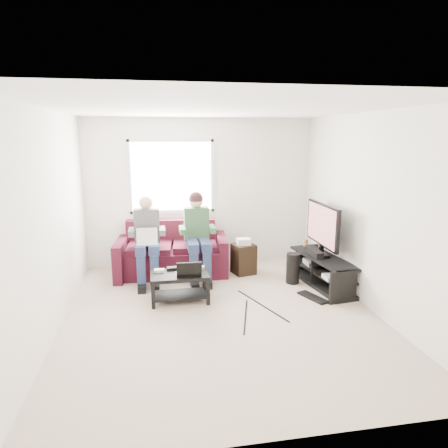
{
  "coord_description": "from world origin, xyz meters",
  "views": [
    {
      "loc": [
        -0.8,
        -4.77,
        2.28
      ],
      "look_at": [
        0.14,
        0.6,
        1.08
      ],
      "focal_mm": 32.0,
      "sensor_mm": 36.0,
      "label": 1
    }
  ],
  "objects_px": {
    "tv": "(322,226)",
    "sofa": "(172,255)",
    "coffee_table": "(180,281)",
    "end_table": "(244,258)",
    "tv_stand": "(323,273)",
    "subwoofer": "(293,268)"
  },
  "relations": [
    {
      "from": "sofa",
      "to": "tv_stand",
      "type": "bearing_deg",
      "value": -23.91
    },
    {
      "from": "coffee_table",
      "to": "tv_stand",
      "type": "height_order",
      "value": "tv_stand"
    },
    {
      "from": "coffee_table",
      "to": "end_table",
      "type": "xyz_separation_m",
      "value": [
        1.14,
        0.98,
        -0.02
      ]
    },
    {
      "from": "sofa",
      "to": "coffee_table",
      "type": "distance_m",
      "value": 1.22
    },
    {
      "from": "tv_stand",
      "to": "subwoofer",
      "type": "relative_size",
      "value": 3.04
    },
    {
      "from": "tv_stand",
      "to": "tv",
      "type": "bearing_deg",
      "value": 91.47
    },
    {
      "from": "end_table",
      "to": "coffee_table",
      "type": "bearing_deg",
      "value": -139.24
    },
    {
      "from": "tv_stand",
      "to": "end_table",
      "type": "bearing_deg",
      "value": 144.82
    },
    {
      "from": "tv",
      "to": "end_table",
      "type": "bearing_deg",
      "value": 148.42
    },
    {
      "from": "tv",
      "to": "subwoofer",
      "type": "xyz_separation_m",
      "value": [
        -0.42,
        0.09,
        -0.69
      ]
    },
    {
      "from": "tv",
      "to": "subwoofer",
      "type": "distance_m",
      "value": 0.81
    },
    {
      "from": "tv",
      "to": "end_table",
      "type": "distance_m",
      "value": 1.44
    },
    {
      "from": "sofa",
      "to": "coffee_table",
      "type": "height_order",
      "value": "sofa"
    },
    {
      "from": "tv_stand",
      "to": "coffee_table",
      "type": "bearing_deg",
      "value": -174.56
    },
    {
      "from": "subwoofer",
      "to": "end_table",
      "type": "relative_size",
      "value": 0.79
    },
    {
      "from": "tv_stand",
      "to": "tv",
      "type": "relative_size",
      "value": 1.33
    },
    {
      "from": "sofa",
      "to": "subwoofer",
      "type": "height_order",
      "value": "sofa"
    },
    {
      "from": "tv",
      "to": "sofa",
      "type": "bearing_deg",
      "value": 158.21
    },
    {
      "from": "tv",
      "to": "subwoofer",
      "type": "relative_size",
      "value": 2.28
    },
    {
      "from": "tv",
      "to": "end_table",
      "type": "relative_size",
      "value": 1.81
    },
    {
      "from": "subwoofer",
      "to": "coffee_table",
      "type": "bearing_deg",
      "value": -167.51
    },
    {
      "from": "tv_stand",
      "to": "end_table",
      "type": "height_order",
      "value": "end_table"
    }
  ]
}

